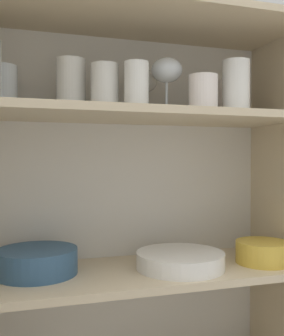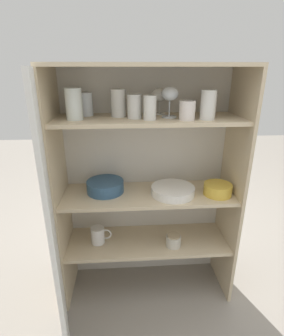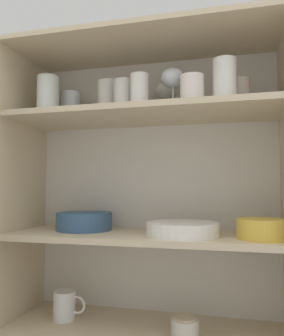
{
  "view_description": "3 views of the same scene",
  "coord_description": "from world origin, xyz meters",
  "px_view_note": "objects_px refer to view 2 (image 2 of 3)",
  "views": [
    {
      "loc": [
        -0.28,
        -0.86,
        0.96
      ],
      "look_at": [
        0.04,
        0.17,
        0.94
      ],
      "focal_mm": 42.0,
      "sensor_mm": 36.0,
      "label": 1
    },
    {
      "loc": [
        -0.13,
        -1.17,
        1.33
      ],
      "look_at": [
        -0.03,
        0.17,
        0.81
      ],
      "focal_mm": 28.0,
      "sensor_mm": 36.0,
      "label": 2
    },
    {
      "loc": [
        0.27,
        -0.96,
        0.82
      ],
      "look_at": [
        -0.02,
        0.21,
        0.9
      ],
      "focal_mm": 35.0,
      "sensor_mm": 36.0,
      "label": 3
    }
  ],
  "objects_px": {
    "coffee_mug_primary": "(98,235)",
    "storage_jar": "(173,240)",
    "plate_stack_white": "(173,191)",
    "serving_bowl_small": "(218,189)",
    "mixing_bowl_large": "(105,186)"
  },
  "relations": [
    {
      "from": "mixing_bowl_large",
      "to": "serving_bowl_small",
      "type": "height_order",
      "value": "mixing_bowl_large"
    },
    {
      "from": "storage_jar",
      "to": "plate_stack_white",
      "type": "bearing_deg",
      "value": 103.79
    },
    {
      "from": "mixing_bowl_large",
      "to": "coffee_mug_primary",
      "type": "relative_size",
      "value": 1.71
    },
    {
      "from": "plate_stack_white",
      "to": "storage_jar",
      "type": "xyz_separation_m",
      "value": [
        0.01,
        -0.04,
        -0.31
      ]
    },
    {
      "from": "plate_stack_white",
      "to": "serving_bowl_small",
      "type": "distance_m",
      "value": 0.25
    },
    {
      "from": "mixing_bowl_large",
      "to": "coffee_mug_primary",
      "type": "height_order",
      "value": "mixing_bowl_large"
    },
    {
      "from": "storage_jar",
      "to": "mixing_bowl_large",
      "type": "bearing_deg",
      "value": 165.83
    },
    {
      "from": "coffee_mug_primary",
      "to": "storage_jar",
      "type": "bearing_deg",
      "value": -7.79
    },
    {
      "from": "coffee_mug_primary",
      "to": "storage_jar",
      "type": "xyz_separation_m",
      "value": [
        0.44,
        -0.06,
        -0.02
      ]
    },
    {
      "from": "coffee_mug_primary",
      "to": "storage_jar",
      "type": "relative_size",
      "value": 1.38
    },
    {
      "from": "mixing_bowl_large",
      "to": "serving_bowl_small",
      "type": "xyz_separation_m",
      "value": [
        0.63,
        -0.08,
        -0.0
      ]
    },
    {
      "from": "plate_stack_white",
      "to": "storage_jar",
      "type": "bearing_deg",
      "value": -76.21
    },
    {
      "from": "plate_stack_white",
      "to": "coffee_mug_primary",
      "type": "height_order",
      "value": "plate_stack_white"
    },
    {
      "from": "mixing_bowl_large",
      "to": "storage_jar",
      "type": "relative_size",
      "value": 2.37
    },
    {
      "from": "plate_stack_white",
      "to": "serving_bowl_small",
      "type": "relative_size",
      "value": 1.57
    }
  ]
}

